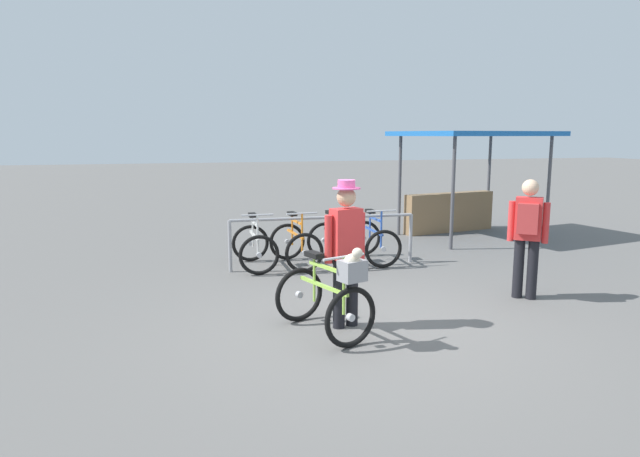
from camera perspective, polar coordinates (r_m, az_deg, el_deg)
name	(u,v)px	position (r m, az deg, el deg)	size (l,w,h in m)	color
ground_plane	(370,327)	(6.65, 5.17, -10.03)	(80.00, 80.00, 0.00)	#605E5B
bike_rack_rail	(324,228)	(9.40, 0.38, 0.01)	(3.21, 0.18, 0.88)	#99999E
racked_bike_white	(255,247)	(9.43, -6.72, -1.86)	(0.67, 1.12, 0.98)	black
racked_bike_orange	(295,245)	(9.54, -2.53, -1.68)	(0.73, 1.13, 0.97)	black
racked_bike_black	(335,243)	(9.69, 1.54, -1.49)	(0.78, 1.17, 0.97)	black
racked_bike_blue	(373,241)	(9.89, 5.47, -1.31)	(0.68, 1.12, 0.97)	black
featured_bicycle	(330,295)	(6.19, 0.99, -6.77)	(0.97, 1.26, 1.09)	black
person_with_featured_bike	(346,247)	(6.41, 2.66, -1.94)	(0.52, 0.32, 1.72)	black
pedestrian_with_backpack	(528,231)	(8.03, 20.48, -0.28)	(0.47, 0.46, 1.64)	black
market_stall	(463,173)	(12.86, 14.41, 5.57)	(3.48, 2.85, 2.30)	#4C4C51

